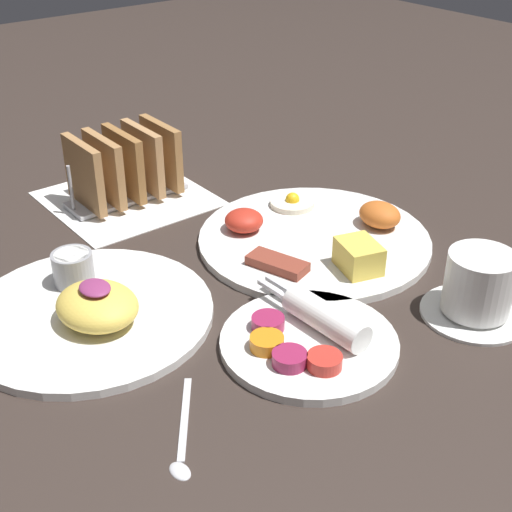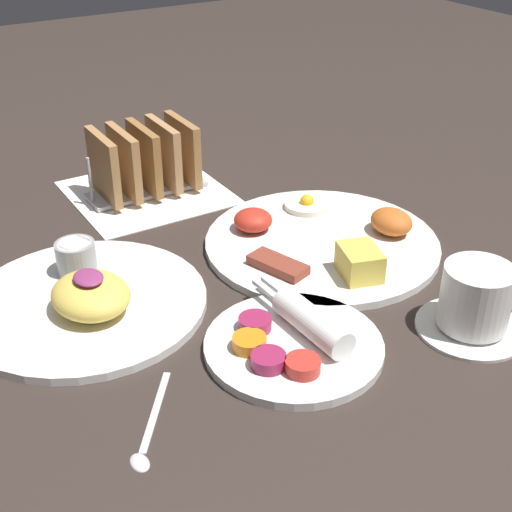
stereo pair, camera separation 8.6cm
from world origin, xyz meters
TOP-DOWN VIEW (x-y plane):
  - ground_plane at (0.00, 0.00)m, footprint 3.00×3.00m
  - napkin_flat at (-0.23, 0.02)m, footprint 0.22×0.22m
  - plate_breakfast at (0.04, 0.15)m, footprint 0.31×0.31m
  - plate_condiments at (0.20, -0.01)m, footprint 0.20×0.19m
  - plate_foreground at (0.01, -0.16)m, footprint 0.28×0.28m
  - toast_rack at (-0.23, 0.02)m, footprint 0.10×0.18m
  - coffee_cup at (0.28, 0.18)m, footprint 0.12×0.12m
  - teaspoon at (0.24, -0.19)m, footprint 0.11×0.08m

SIDE VIEW (x-z plane):
  - ground_plane at x=0.00m, z-range 0.00..0.00m
  - napkin_flat at x=-0.23m, z-range 0.00..0.00m
  - teaspoon at x=0.24m, z-range 0.00..0.01m
  - plate_breakfast at x=0.04m, z-range -0.01..0.03m
  - plate_condiments at x=0.20m, z-range -0.01..0.03m
  - plate_foreground at x=0.01m, z-range -0.01..0.04m
  - coffee_cup at x=0.28m, z-range 0.00..0.08m
  - toast_rack at x=-0.23m, z-range 0.00..0.10m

